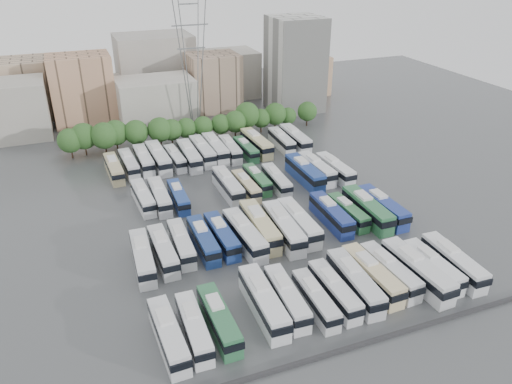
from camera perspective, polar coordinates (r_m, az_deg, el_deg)
name	(u,v)px	position (r m, az deg, el deg)	size (l,w,h in m)	color
ground	(258,221)	(88.81, 0.28, -3.35)	(220.00, 220.00, 0.00)	#424447
parapet	(357,346)	(65.14, 11.43, -16.85)	(56.00, 0.50, 0.50)	#2D2D30
tree_line	(186,126)	(123.20, -8.03, 7.49)	(65.31, 7.86, 8.24)	black
city_buildings	(142,84)	(149.35, -12.85, 11.95)	(102.00, 35.00, 20.00)	#9E998E
apartment_tower	(295,64)	(146.99, 4.50, 14.35)	(14.00, 14.00, 26.00)	silver
electricity_pylon	(192,58)	(127.76, -7.34, 14.91)	(9.00, 6.91, 33.83)	slate
bus_r0_s0	(168,335)	(63.89, -9.98, -15.77)	(3.02, 12.08, 3.76)	silver
bus_r0_s1	(194,328)	(64.52, -7.11, -15.13)	(2.78, 11.47, 3.58)	silver
bus_r0_s2	(219,319)	(65.27, -4.26, -14.30)	(2.71, 11.85, 3.71)	#2D6A43
bus_r0_s4	(264,301)	(67.44, 0.86, -12.40)	(3.22, 13.22, 4.13)	silver
bus_r0_s5	(287,297)	(68.55, 3.52, -11.92)	(3.15, 11.92, 3.71)	silver
bus_r0_s6	(315,299)	(68.78, 6.82, -12.08)	(2.65, 11.00, 3.44)	silver
bus_r0_s7	(334,290)	(70.46, 8.93, -11.04)	(2.56, 11.62, 3.65)	silver
bus_r0_s8	(355,282)	(72.13, 11.22, -10.05)	(3.47, 13.06, 4.06)	silver
bus_r0_s9	(372,275)	(74.13, 13.09, -9.18)	(3.14, 12.68, 3.95)	beige
bus_r0_s10	(390,271)	(75.63, 15.03, -8.70)	(3.15, 12.21, 3.80)	silver
bus_r0_s11	(417,270)	(76.43, 17.91, -8.52)	(3.53, 13.70, 4.27)	silver
bus_r0_s12	(433,266)	(78.61, 19.55, -8.01)	(2.68, 11.63, 3.64)	silver
bus_r0_s13	(453,262)	(80.41, 21.62, -7.42)	(3.20, 12.67, 3.95)	silver
bus_r1_s0	(143,257)	(77.86, -12.83, -7.26)	(3.25, 12.42, 3.86)	silver
bus_r1_s1	(163,250)	(78.84, -10.57, -6.59)	(2.83, 12.00, 3.75)	silver
bus_r1_s2	(181,243)	(80.28, -8.53, -5.80)	(2.86, 11.56, 3.60)	silver
bus_r1_s3	(203,240)	(80.56, -6.05, -5.46)	(2.61, 11.83, 3.71)	navy
bus_r1_s4	(222,235)	(81.41, -3.93, -4.98)	(2.89, 11.91, 3.72)	navy
bus_r1_s5	(245,234)	(81.13, -1.31, -4.87)	(3.50, 13.32, 4.14)	silver
bus_r1_s6	(260,226)	(83.27, 0.42, -3.90)	(3.36, 13.71, 4.28)	beige
bus_r1_s7	(283,227)	(82.99, 3.15, -4.06)	(3.64, 13.78, 4.28)	silver
bus_r1_s8	(299,222)	(84.85, 4.91, -3.45)	(3.00, 13.08, 4.09)	white
bus_r1_s10	(331,214)	(88.10, 8.58, -2.51)	(2.99, 12.56, 3.92)	navy
bus_r1_s11	(348,212)	(89.77, 10.47, -2.26)	(2.71, 10.97, 3.42)	#317240
bus_r1_s12	(367,209)	(90.56, 12.59, -1.91)	(3.21, 13.59, 4.25)	#2E6C41
bus_r1_s13	(383,207)	(92.13, 14.26, -1.65)	(3.04, 12.97, 4.06)	navy
bus_r2_s1	(143,197)	(95.41, -12.79, -0.60)	(3.08, 11.55, 3.59)	silver
bus_r2_s2	(160,196)	(95.08, -10.95, -0.46)	(2.73, 11.93, 3.73)	silver
bus_r2_s3	(178,196)	(94.68, -8.85, -0.51)	(2.61, 10.84, 3.39)	navy
bus_r2_s6	(228,185)	(97.39, -3.23, 0.79)	(2.88, 12.71, 3.98)	silver
bus_r2_s7	(246,186)	(97.62, -1.15, 0.71)	(2.64, 10.84, 3.38)	#C8B88A
bus_r2_s8	(257,179)	(100.28, 0.11, 1.46)	(2.45, 10.86, 3.40)	#2E6B3C
bus_r2_s9	(276,180)	(99.82, 2.36, 1.37)	(2.98, 11.56, 3.60)	silver
bus_r2_s11	(305,172)	(102.98, 5.59, 2.29)	(3.04, 13.53, 4.24)	navy
bus_r2_s12	(316,168)	(105.20, 6.93, 2.69)	(3.11, 12.75, 3.98)	silver
bus_r2_s13	(335,169)	(105.71, 9.01, 2.65)	(3.11, 12.47, 3.89)	silver
bus_r3_s0	(114,168)	(109.00, -15.93, 2.63)	(3.08, 11.95, 3.72)	tan
bus_r3_s1	(129,164)	(110.52, -14.33, 3.16)	(3.12, 11.81, 3.67)	silver
bus_r3_s2	(144,160)	(111.61, -12.70, 3.63)	(2.88, 12.25, 3.83)	silver
bus_r3_s3	(158,158)	(111.50, -11.09, 3.89)	(3.46, 13.70, 4.27)	silver
bus_r3_s4	(175,158)	(111.69, -9.24, 3.86)	(2.92, 11.01, 3.42)	white
bus_r3_s5	(189,155)	(111.76, -7.63, 4.18)	(3.01, 13.19, 4.13)	silver
bus_r3_s6	(202,151)	(113.88, -6.15, 4.70)	(2.98, 13.14, 4.11)	silver
bus_r3_s7	(215,148)	(115.02, -4.68, 5.02)	(2.92, 13.29, 4.17)	silver
bus_r3_s8	(230,149)	(115.00, -2.97, 4.94)	(3.07, 11.89, 3.70)	silver
bus_r3_s9	(246,149)	(115.16, -1.16, 4.93)	(2.74, 10.99, 3.43)	#2D6940
bus_r3_s10	(256,143)	(117.59, 0.05, 5.62)	(3.49, 13.59, 4.23)	beige
bus_r3_s12	(282,140)	(119.91, 2.94, 5.90)	(3.08, 12.11, 3.77)	silver
bus_r3_s13	(295,138)	(120.91, 4.51, 6.13)	(3.13, 13.33, 4.17)	silver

